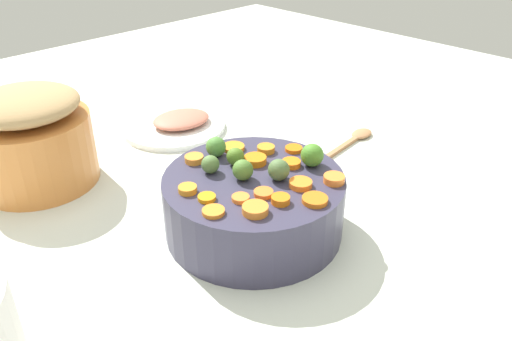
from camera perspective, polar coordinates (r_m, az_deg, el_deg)
The scene contains 29 objects.
tabletop at distance 0.84m, azimuth 0.04°, elevation -7.29°, with size 2.40×2.40×0.02m, color silver.
serving_bowl_carrots at distance 0.81m, azimuth -0.00°, elevation -3.63°, with size 0.28×0.28×0.10m, color #38354D.
metal_pot at distance 1.02m, azimuth -23.33°, elevation 2.09°, with size 0.21×0.21×0.13m, color #D07D39.
stuffing_mound at distance 0.98m, azimuth -24.36°, elevation 6.72°, with size 0.19×0.19×0.05m, color tan.
carrot_slice_0 at distance 0.73m, azimuth 6.54°, elevation -3.24°, with size 0.04×0.04×0.01m, color orange.
carrot_slice_1 at distance 0.74m, azimuth 0.83°, elevation -2.51°, with size 0.03×0.03×0.01m, color orange.
carrot_slice_2 at distance 0.85m, azimuth 1.11°, elevation 2.40°, with size 0.03×0.03×0.01m, color orange.
carrot_slice_3 at distance 0.76m, azimuth 4.96°, elevation -1.48°, with size 0.03×0.03×0.01m, color orange.
carrot_slice_4 at distance 0.72m, azimuth 2.73°, elevation -3.24°, with size 0.03×0.03×0.01m, color orange.
carrot_slice_5 at distance 0.78m, azimuth 8.64°, elevation -0.93°, with size 0.03×0.03×0.01m, color orange.
carrot_slice_6 at distance 0.81m, azimuth 3.93°, elevation 0.80°, with size 0.03×0.03×0.01m, color orange.
carrot_slice_7 at distance 0.75m, azimuth -7.58°, elevation -2.06°, with size 0.03×0.03×0.01m, color orange.
carrot_slice_8 at distance 0.82m, azimuth -0.08°, elevation 1.18°, with size 0.04×0.04×0.01m, color orange.
carrot_slice_9 at distance 0.86m, azimuth -2.51°, elevation 2.57°, with size 0.04×0.04×0.01m, color orange.
carrot_slice_10 at distance 0.73m, azimuth -1.71°, elevation -3.08°, with size 0.03×0.03×0.01m, color orange.
carrot_slice_11 at distance 0.73m, azimuth -5.47°, elevation -3.02°, with size 0.03×0.03×0.01m, color orange.
carrot_slice_12 at distance 0.83m, azimuth -6.86°, elevation 1.29°, with size 0.03×0.03×0.01m, color orange.
carrot_slice_13 at distance 0.70m, azimuth -4.74°, elevation -4.54°, with size 0.03×0.03×0.01m, color orange.
carrot_slice_14 at distance 0.86m, azimuth 4.19°, elevation 2.41°, with size 0.03×0.03×0.01m, color orange.
carrot_slice_15 at distance 0.70m, azimuth -0.08°, elevation -4.32°, with size 0.04×0.04×0.01m, color orange.
brussels_sprout_0 at distance 0.79m, azimuth -5.08°, elevation 0.69°, with size 0.03×0.03×0.03m, color #53763B.
brussels_sprout_1 at distance 0.84m, azimuth -4.46°, elevation 2.64°, with size 0.03×0.03×0.03m, color #4C8437.
brussels_sprout_2 at distance 0.81m, azimuth 6.24°, elevation 1.70°, with size 0.04×0.04×0.04m, color #498529.
brussels_sprout_3 at distance 0.77m, azimuth -1.47°, elevation 0.06°, with size 0.03×0.03×0.03m, color #4D782E.
brussels_sprout_4 at distance 0.81m, azimuth -2.29°, elevation 1.56°, with size 0.03×0.03×0.03m, color #517924.
brussels_sprout_5 at distance 0.77m, azimuth 2.54°, elevation 0.08°, with size 0.03×0.03×0.03m, color #4F6D3B.
wooden_spoon at distance 1.11m, azimuth 10.29°, elevation 3.11°, with size 0.05×0.26×0.01m.
ham_plate at distance 1.18m, azimuth -9.09°, elevation 4.80°, with size 0.23×0.23×0.01m, color white.
ham_slice_main at distance 1.17m, azimuth -8.28°, elevation 5.64°, with size 0.13×0.11×0.02m, color #C97059.
Camera 1 is at (0.47, -0.47, 0.52)m, focal length 36.13 mm.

